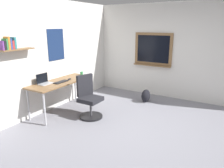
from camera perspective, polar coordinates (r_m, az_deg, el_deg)
ground_plane at (r=4.29m, az=7.64°, el=-12.72°), size 5.20×5.20×0.00m
wall_back at (r=5.29m, az=-17.12°, el=6.99°), size 5.00×0.30×2.60m
wall_right at (r=6.17m, az=17.09°, el=8.08°), size 0.22×5.00×2.60m
desk at (r=5.18m, az=-13.24°, el=-0.00°), size 1.65×0.61×0.75m
office_chair at (r=4.84m, az=-6.14°, el=-4.06°), size 0.52×0.54×0.95m
laptop at (r=5.00m, az=-17.48°, el=0.64°), size 0.31×0.21×0.23m
keyboard at (r=5.05m, az=-13.32°, el=0.55°), size 0.37×0.13×0.02m
computer_mouse at (r=5.24m, az=-11.20°, el=1.30°), size 0.10×0.06×0.03m
coffee_mug at (r=5.66m, az=-8.03°, el=2.77°), size 0.08×0.08×0.09m
backpack at (r=5.88m, az=8.92°, el=-3.09°), size 0.32×0.22×0.34m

